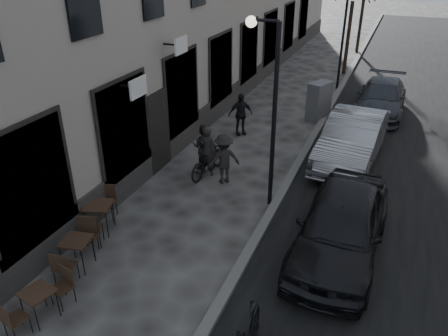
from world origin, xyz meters
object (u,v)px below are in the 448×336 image
Objects in this scene: pedestrian_mid at (224,159)px; car_far at (381,98)px; streetlamp_near at (269,96)px; pedestrian_near at (203,147)px; streetlamp_far at (341,24)px; bicycle at (208,160)px; bistro_set_c at (99,215)px; car_mid at (352,139)px; bistro_set_a at (39,302)px; bistro_set_b at (77,250)px; pedestrian_far at (240,114)px; utility_cabinet at (319,101)px; car_near at (341,226)px.

pedestrian_mid is 0.33× the size of car_far.
streetlamp_near reaches higher than car_far.
streetlamp_far is at bearing -110.24° from pedestrian_near.
pedestrian_mid is at bearing -114.47° from car_far.
streetlamp_near is 3.58m from bicycle.
car_mid reaches higher than bistro_set_c.
pedestrian_mid is at bearing 92.94° from bistro_set_a.
bistro_set_b is 8.78m from pedestrian_far.
pedestrian_far is at bearing -110.08° from utility_cabinet.
pedestrian_mid is (0.67, -0.30, 0.29)m from bicycle.
streetlamp_near is 12.00m from streetlamp_far.
streetlamp_near is at bearing 114.17° from pedestrian_mid.
utility_cabinet is at bearing -141.93° from car_far.
bistro_set_c is (-3.47, -14.92, -2.68)m from streetlamp_far.
bistro_set_c is at bearing 79.17° from bicycle.
pedestrian_mid is 0.97× the size of pedestrian_far.
pedestrian_far reaches higher than bicycle.
car_near is at bearing 108.18° from pedestrian_mid.
bistro_set_b is 1.01× the size of pedestrian_near.
car_far reaches higher than bistro_set_a.
bistro_set_a is 13.38m from utility_cabinet.
pedestrian_far is (-0.85, 3.78, 0.02)m from pedestrian_mid.
pedestrian_near reaches higher than bistro_set_c.
car_mid is (4.10, 2.72, 0.30)m from bicycle.
bistro_set_a is at bearing -111.65° from car_mid.
car_near is 10.59m from car_far.
car_mid is (4.99, 7.98, 0.35)m from bistro_set_b.
car_near is at bearing 53.64° from bistro_set_a.
streetlamp_near is 3.20× the size of pedestrian_mid.
car_far is (2.36, 1.78, -0.10)m from utility_cabinet.
pedestrian_mid reaches higher than utility_cabinet.
streetlamp_far reaches higher than car_near.
pedestrian_far reaches higher than bistro_set_b.
pedestrian_near is 9.16m from car_far.
bistro_set_a is at bearing -131.82° from pedestrian_far.
bistro_set_c is (-0.39, 1.35, 0.03)m from bistro_set_b.
pedestrian_mid is (0.96, -0.62, 0.03)m from pedestrian_near.
streetlamp_far is 11.23m from pedestrian_near.
utility_cabinet is (3.57, 10.17, 0.31)m from bistro_set_c.
car_near is at bearing 16.10° from bistro_set_b.
bistro_set_b is 14.41m from car_far.
car_mid is at bearing -77.02° from streetlamp_far.
car_mid is 1.03× the size of car_far.
pedestrian_mid is 0.34× the size of car_near.
pedestrian_mid is at bearing -97.63° from streetlamp_far.
bicycle is (0.89, 5.26, 0.05)m from bistro_set_b.
pedestrian_mid is (-1.51, 0.69, -2.37)m from streetlamp_near.
bicycle is at bearing 54.05° from bistro_set_c.
car_far is at bearing 91.59° from car_near.
streetlamp_far reaches higher than bistro_set_c.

